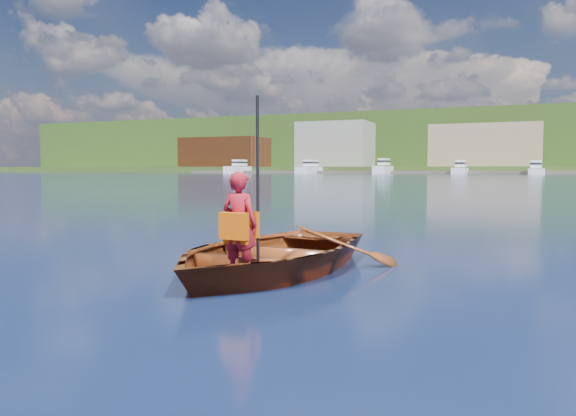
% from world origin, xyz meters
% --- Properties ---
extents(ground, '(600.00, 600.00, 0.00)m').
position_xyz_m(ground, '(0.00, 0.00, 0.00)').
color(ground, '#0E2547').
rests_on(ground, ground).
extents(rowboat, '(3.11, 4.08, 0.79)m').
position_xyz_m(rowboat, '(0.90, -0.46, 0.25)').
color(rowboat, brown).
rests_on(rowboat, ground).
extents(child_paddler, '(0.47, 0.36, 2.06)m').
position_xyz_m(child_paddler, '(0.96, -1.37, 0.70)').
color(child_paddler, maroon).
rests_on(child_paddler, ground).
extents(shoreline, '(400.00, 140.00, 22.00)m').
position_xyz_m(shoreline, '(0.00, 236.61, 10.32)').
color(shoreline, '#324D1B').
rests_on(shoreline, ground).
extents(dock, '(160.02, 11.31, 0.80)m').
position_xyz_m(dock, '(-9.68, 148.00, 0.40)').
color(dock, brown).
rests_on(dock, ground).
extents(waterfront_buildings, '(202.00, 16.00, 14.00)m').
position_xyz_m(waterfront_buildings, '(-7.74, 165.00, 7.74)').
color(waterfront_buildings, brown).
rests_on(waterfront_buildings, ground).
extents(marina_yachts, '(143.71, 13.43, 4.41)m').
position_xyz_m(marina_yachts, '(-8.73, 143.32, 1.38)').
color(marina_yachts, white).
rests_on(marina_yachts, ground).
extents(hillside_trees, '(310.33, 85.72, 25.67)m').
position_xyz_m(hillside_trees, '(15.47, 231.61, 16.74)').
color(hillside_trees, '#382314').
rests_on(hillside_trees, ground).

